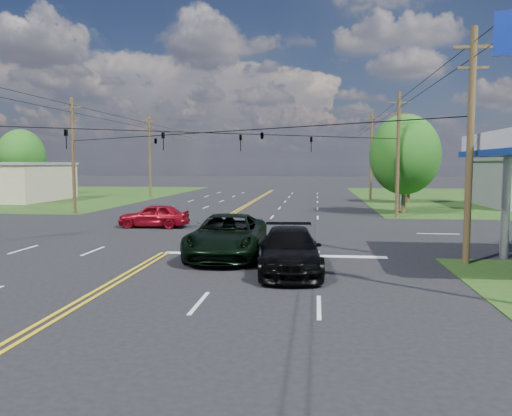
# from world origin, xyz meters

# --- Properties ---
(ground) EXTENTS (280.00, 280.00, 0.00)m
(ground) POSITION_xyz_m (0.00, 12.00, 0.00)
(ground) COLOR black
(ground) RESTS_ON ground
(grass_nw) EXTENTS (46.00, 48.00, 0.03)m
(grass_nw) POSITION_xyz_m (-35.00, 44.00, 0.00)
(grass_nw) COLOR #204215
(grass_nw) RESTS_ON ground
(stop_bar) EXTENTS (10.00, 0.50, 0.02)m
(stop_bar) POSITION_xyz_m (5.00, 4.00, 0.00)
(stop_bar) COLOR silver
(stop_bar) RESTS_ON ground
(pole_se) EXTENTS (1.60, 0.28, 9.50)m
(pole_se) POSITION_xyz_m (13.00, 3.00, 4.92)
(pole_se) COLOR #48381E
(pole_se) RESTS_ON ground
(pole_nw) EXTENTS (1.60, 0.28, 9.50)m
(pole_nw) POSITION_xyz_m (-13.00, 21.00, 4.92)
(pole_nw) COLOR #48381E
(pole_nw) RESTS_ON ground
(pole_ne) EXTENTS (1.60, 0.28, 9.50)m
(pole_ne) POSITION_xyz_m (13.00, 21.00, 4.92)
(pole_ne) COLOR #48381E
(pole_ne) RESTS_ON ground
(pole_left_far) EXTENTS (1.60, 0.28, 10.00)m
(pole_left_far) POSITION_xyz_m (-13.00, 40.00, 5.17)
(pole_left_far) COLOR #48381E
(pole_left_far) RESTS_ON ground
(pole_right_far) EXTENTS (1.60, 0.28, 10.00)m
(pole_right_far) POSITION_xyz_m (13.00, 40.00, 5.17)
(pole_right_far) COLOR #48381E
(pole_right_far) RESTS_ON ground
(span_wire_signals) EXTENTS (26.00, 18.00, 1.13)m
(span_wire_signals) POSITION_xyz_m (0.00, 12.00, 6.00)
(span_wire_signals) COLOR black
(span_wire_signals) RESTS_ON ground
(power_lines) EXTENTS (26.04, 100.00, 0.64)m
(power_lines) POSITION_xyz_m (0.00, 10.00, 8.60)
(power_lines) COLOR black
(power_lines) RESTS_ON ground
(tree_right_a) EXTENTS (5.70, 5.70, 8.18)m
(tree_right_a) POSITION_xyz_m (14.00, 24.00, 4.87)
(tree_right_a) COLOR #48381E
(tree_right_a) RESTS_ON ground
(tree_right_b) EXTENTS (4.94, 4.94, 7.09)m
(tree_right_b) POSITION_xyz_m (16.50, 36.00, 4.22)
(tree_right_b) COLOR #48381E
(tree_right_b) RESTS_ON ground
(tree_far_l) EXTENTS (6.08, 6.08, 8.72)m
(tree_far_l) POSITION_xyz_m (-32.00, 44.00, 5.19)
(tree_far_l) COLOR #48381E
(tree_far_l) RESTS_ON ground
(pickup_dkgreen) EXTENTS (3.26, 6.77, 1.86)m
(pickup_dkgreen) POSITION_xyz_m (3.00, 3.50, 0.93)
(pickup_dkgreen) COLOR black
(pickup_dkgreen) RESTS_ON ground
(suv_black) EXTENTS (2.73, 5.83, 1.65)m
(suv_black) POSITION_xyz_m (5.91, 0.68, 0.82)
(suv_black) COLOR black
(suv_black) RESTS_ON ground
(sedan_red) EXTENTS (4.51, 1.87, 1.53)m
(sedan_red) POSITION_xyz_m (-3.54, 13.00, 0.76)
(sedan_red) COLOR maroon
(sedan_red) RESTS_ON ground
(polesign_ne) EXTENTS (1.97, 0.56, 7.11)m
(polesign_ne) POSITION_xyz_m (14.20, 27.00, 5.41)
(polesign_ne) COLOR #A5A5AA
(polesign_ne) RESTS_ON ground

